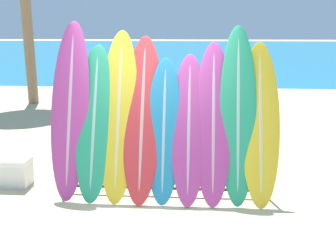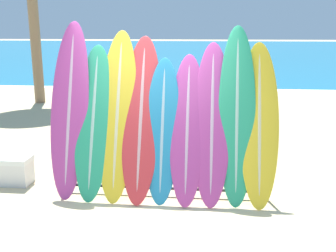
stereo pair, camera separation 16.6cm
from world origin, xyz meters
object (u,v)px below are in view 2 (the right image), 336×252
at_px(surfboard_slot_2, 118,114).
at_px(surfboard_slot_3, 141,117).
at_px(surfboard_slot_0, 70,109).
at_px(person_mid_beach, 132,87).
at_px(surfboard_slot_6, 212,122).
at_px(cooler_box, 12,170).
at_px(surfboard_rack, 163,166).
at_px(surfboard_slot_1, 93,121).
at_px(surfboard_slot_7, 237,114).
at_px(person_near_water, 111,75).
at_px(surfboard_slot_4, 162,130).
at_px(surfboard_slot_8, 259,123).
at_px(surfboard_slot_5, 187,128).

xyz_separation_m(surfboard_slot_2, surfboard_slot_3, (0.35, -0.01, -0.04)).
height_order(surfboard_slot_0, person_mid_beach, surfboard_slot_0).
distance_m(surfboard_slot_6, person_mid_beach, 5.37).
height_order(surfboard_slot_0, cooler_box, surfboard_slot_0).
height_order(surfboard_rack, cooler_box, surfboard_rack).
xyz_separation_m(surfboard_slot_3, person_mid_beach, (-1.06, 4.92, -0.30)).
relative_size(surfboard_slot_2, surfboard_slot_3, 1.03).
xyz_separation_m(surfboard_slot_1, surfboard_slot_6, (1.71, 0.01, 0.02)).
distance_m(surfboard_slot_0, surfboard_slot_2, 0.71).
xyz_separation_m(surfboard_rack, cooler_box, (-2.42, 0.24, -0.24)).
xyz_separation_m(surfboard_slot_0, surfboard_slot_7, (2.41, -0.01, -0.03)).
bearing_deg(person_mid_beach, surfboard_slot_2, 155.84).
relative_size(surfboard_slot_6, person_near_water, 1.39).
height_order(surfboard_slot_1, cooler_box, surfboard_slot_1).
distance_m(surfboard_slot_4, cooler_box, 2.54).
xyz_separation_m(surfboard_slot_7, surfboard_slot_8, (0.31, -0.02, -0.12)).
bearing_deg(surfboard_slot_1, surfboard_slot_3, 2.90).
distance_m(surfboard_rack, surfboard_slot_5, 0.66).
distance_m(surfboard_slot_4, person_near_water, 7.87).
distance_m(surfboard_rack, person_near_water, 7.92).
bearing_deg(surfboard_slot_3, surfboard_slot_4, -13.29).
bearing_deg(surfboard_slot_1, person_near_water, 101.64).
relative_size(surfboard_slot_3, surfboard_slot_4, 1.16).
bearing_deg(surfboard_slot_3, cooler_box, 176.66).
height_order(surfboard_slot_2, person_mid_beach, surfboard_slot_2).
bearing_deg(surfboard_slot_4, surfboard_slot_8, 2.15).
distance_m(surfboard_slot_7, surfboard_slot_8, 0.33).
bearing_deg(surfboard_slot_5, surfboard_slot_1, 178.85).
bearing_deg(surfboard_slot_5, surfboard_slot_2, 175.72).
bearing_deg(surfboard_slot_5, surfboard_rack, -171.61).
relative_size(surfboard_slot_4, person_near_water, 1.25).
height_order(surfboard_slot_1, surfboard_slot_5, surfboard_slot_1).
height_order(surfboard_slot_5, surfboard_slot_7, surfboard_slot_7).
xyz_separation_m(surfboard_rack, surfboard_slot_7, (1.03, 0.11, 0.76)).
distance_m(surfboard_slot_2, person_near_water, 7.61).
bearing_deg(surfboard_slot_1, cooler_box, 173.59).
distance_m(surfboard_slot_2, surfboard_slot_3, 0.35).
bearing_deg(surfboard_slot_0, surfboard_rack, -5.12).
bearing_deg(surfboard_slot_7, surfboard_slot_3, 179.99).
bearing_deg(person_mid_beach, surfboard_rack, 162.91).
xyz_separation_m(surfboard_slot_0, surfboard_slot_6, (2.07, -0.04, -0.15)).
height_order(surfboard_slot_2, surfboard_slot_8, surfboard_slot_2).
bearing_deg(person_mid_beach, surfboard_slot_1, 151.78).
relative_size(surfboard_slot_1, person_mid_beach, 1.40).
relative_size(surfboard_slot_0, cooler_box, 4.09).
relative_size(surfboard_slot_3, person_near_water, 1.44).
relative_size(surfboard_rack, person_mid_beach, 1.96).
distance_m(surfboard_slot_1, surfboard_slot_8, 2.36).
distance_m(surfboard_slot_0, surfboard_slot_3, 1.06).
distance_m(surfboard_slot_5, cooler_box, 2.88).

